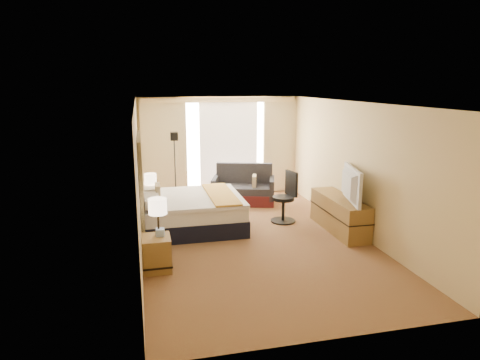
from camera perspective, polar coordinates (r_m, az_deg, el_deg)
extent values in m
cube|color=#521719|center=(8.43, 1.63, -7.68)|extent=(4.20, 7.00, 0.02)
cube|color=beige|center=(7.90, 1.76, 10.28)|extent=(4.20, 7.00, 0.02)
cube|color=#D8B684|center=(11.43, -2.82, 4.51)|extent=(4.20, 0.02, 2.60)
cube|color=#D8B684|center=(4.89, 12.35, -7.23)|extent=(4.20, 0.02, 2.60)
cube|color=#D8B684|center=(7.80, -13.38, 0.26)|extent=(0.02, 7.00, 2.60)
cube|color=#D8B684|center=(8.83, 14.99, 1.61)|extent=(0.02, 7.00, 2.60)
cube|color=black|center=(8.00, -13.09, 0.44)|extent=(0.06, 1.85, 1.50)
cube|color=brown|center=(7.10, -11.05, -9.56)|extent=(0.45, 0.52, 0.55)
cube|color=brown|center=(9.46, -11.69, -3.87)|extent=(0.45, 0.52, 0.55)
cube|color=brown|center=(8.94, 13.10, -4.44)|extent=(0.50, 1.80, 0.70)
cube|color=white|center=(11.45, -1.56, 4.64)|extent=(2.30, 0.02, 2.30)
cube|color=beige|center=(11.15, -10.07, 3.96)|extent=(1.15, 0.09, 2.50)
cube|color=beige|center=(11.73, 5.27, 4.54)|extent=(0.90, 0.09, 2.50)
cube|color=white|center=(11.41, -1.52, 4.36)|extent=(1.55, 0.04, 2.50)
cube|color=#D8B684|center=(11.16, -2.74, 10.61)|extent=(4.00, 0.16, 0.12)
cube|color=black|center=(8.98, -6.28, -5.32)|extent=(2.00, 1.81, 0.33)
cube|color=white|center=(8.89, -6.33, -3.43)|extent=(1.95, 1.76, 0.29)
cube|color=white|center=(8.85, -5.87, -2.37)|extent=(1.83, 1.83, 0.07)
cube|color=gold|center=(8.91, -2.60, -1.88)|extent=(0.52, 1.83, 0.04)
cube|color=white|center=(8.33, -11.67, -2.68)|extent=(0.27, 0.74, 0.17)
cube|color=white|center=(9.18, -11.84, -1.25)|extent=(0.27, 0.74, 0.17)
cube|color=beige|center=(8.75, -10.90, -1.65)|extent=(0.10, 0.40, 0.34)
cube|color=#501717|center=(10.74, 0.44, -2.35)|extent=(1.71, 1.25, 0.27)
cube|color=#2C2C30|center=(10.64, 0.42, -1.26)|extent=(1.56, 1.06, 0.18)
cube|color=#2C2C30|center=(10.94, 0.57, 0.74)|extent=(1.41, 0.58, 0.60)
cube|color=#2C2C30|center=(10.75, -3.35, -0.94)|extent=(0.35, 0.82, 0.49)
cube|color=#2C2C30|center=(10.66, 4.27, -1.08)|extent=(0.35, 0.82, 0.49)
cube|color=beige|center=(10.58, 1.91, -0.30)|extent=(0.20, 0.39, 0.35)
cube|color=black|center=(10.45, -8.47, -3.65)|extent=(0.23, 0.23, 0.03)
cylinder|color=black|center=(10.24, -8.62, 0.81)|extent=(0.03, 0.03, 1.63)
cube|color=black|center=(10.10, -8.79, 5.78)|extent=(0.17, 0.17, 0.19)
cylinder|color=black|center=(9.40, 5.74, -5.43)|extent=(0.53, 0.53, 0.03)
cylinder|color=black|center=(9.32, 5.78, -3.90)|extent=(0.06, 0.06, 0.48)
cylinder|color=black|center=(9.26, 5.81, -2.44)|extent=(0.47, 0.47, 0.07)
cube|color=black|center=(9.28, 6.87, -0.45)|extent=(0.15, 0.43, 0.53)
cube|color=black|center=(7.05, -10.77, -7.15)|extent=(0.10, 0.10, 0.04)
cylinder|color=black|center=(6.98, -10.84, -5.57)|extent=(0.03, 0.03, 0.37)
cylinder|color=#FFE3BF|center=(6.90, -10.93, -3.46)|extent=(0.29, 0.29, 0.25)
cube|color=black|center=(9.31, -11.76, -2.27)|extent=(0.09, 0.09, 0.04)
cylinder|color=black|center=(9.27, -11.80, -1.21)|extent=(0.03, 0.03, 0.32)
cylinder|color=#FFE3BF|center=(9.22, -11.87, 0.18)|extent=(0.25, 0.25, 0.22)
cube|color=#89A4D4|center=(7.02, -10.60, -6.87)|extent=(0.15, 0.15, 0.12)
cube|color=black|center=(9.55, -11.73, -1.80)|extent=(0.18, 0.15, 0.06)
imported|color=black|center=(8.47, 13.96, -0.60)|extent=(0.43, 1.19, 0.68)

